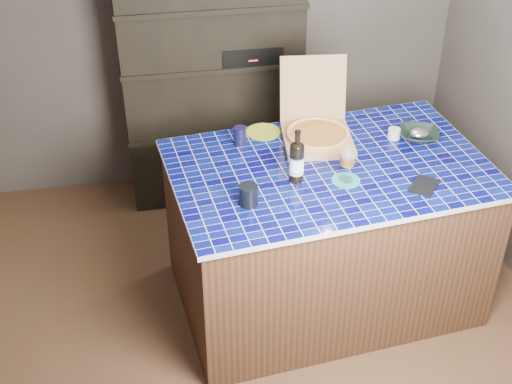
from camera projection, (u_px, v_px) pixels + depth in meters
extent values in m
plane|color=#543224|center=(250.00, 334.00, 4.13)|extent=(3.50, 3.50, 0.00)
plane|color=#4C4742|center=(206.00, 18.00, 4.83)|extent=(3.50, 0.00, 3.50)
cube|color=black|center=(212.00, 79.00, 4.86)|extent=(1.20, 0.40, 1.80)
cube|color=black|center=(249.00, 49.00, 4.72)|extent=(0.40, 0.32, 0.12)
cube|color=#432D1A|center=(325.00, 237.00, 4.15)|extent=(1.79, 1.23, 0.91)
cube|color=#050448|center=(330.00, 169.00, 3.88)|extent=(1.83, 1.28, 0.03)
cube|color=#A37854|center=(317.00, 140.00, 4.06)|extent=(0.42, 0.42, 0.04)
cube|color=#A37854|center=(313.00, 88.00, 4.13)|extent=(0.39, 0.13, 0.38)
cylinder|color=tan|center=(318.00, 135.00, 4.05)|extent=(0.36, 0.36, 0.01)
cylinder|color=maroon|center=(318.00, 134.00, 4.04)|extent=(0.31, 0.31, 0.01)
torus|color=tan|center=(318.00, 133.00, 4.04)|extent=(0.36, 0.36, 0.02)
cylinder|color=black|center=(297.00, 164.00, 3.70)|extent=(0.07, 0.07, 0.21)
ellipsoid|color=black|center=(297.00, 146.00, 3.64)|extent=(0.07, 0.07, 0.04)
cylinder|color=black|center=(298.00, 138.00, 3.61)|extent=(0.03, 0.03, 0.08)
cylinder|color=white|center=(297.00, 165.00, 3.70)|extent=(0.08, 0.08, 0.09)
cylinder|color=#3C6ECF|center=(296.00, 170.00, 3.72)|extent=(0.08, 0.08, 0.01)
cylinder|color=#3C6ECF|center=(297.00, 157.00, 3.67)|extent=(0.08, 0.08, 0.01)
cylinder|color=teal|center=(346.00, 180.00, 3.75)|extent=(0.15, 0.15, 0.01)
cylinder|color=white|center=(346.00, 179.00, 3.75)|extent=(0.07, 0.07, 0.01)
cylinder|color=white|center=(346.00, 173.00, 3.72)|extent=(0.01, 0.01, 0.08)
ellipsoid|color=white|center=(348.00, 158.00, 3.67)|extent=(0.09, 0.09, 0.12)
cylinder|color=#B76D1D|center=(348.00, 160.00, 3.68)|extent=(0.07, 0.07, 0.05)
cylinder|color=white|center=(348.00, 155.00, 3.66)|extent=(0.07, 0.07, 0.02)
cylinder|color=black|center=(248.00, 195.00, 3.55)|extent=(0.10, 0.10, 0.11)
cube|color=black|center=(424.00, 186.00, 3.70)|extent=(0.20, 0.21, 0.01)
imported|color=black|center=(419.00, 135.00, 4.09)|extent=(0.28, 0.28, 0.06)
ellipsoid|color=silver|center=(419.00, 133.00, 4.09)|extent=(0.11, 0.09, 0.05)
cylinder|color=silver|center=(394.00, 134.00, 4.10)|extent=(0.07, 0.07, 0.06)
cylinder|color=black|center=(240.00, 136.00, 4.03)|extent=(0.07, 0.07, 0.11)
cylinder|color=#8EA423|center=(263.00, 132.00, 4.17)|extent=(0.20, 0.20, 0.01)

